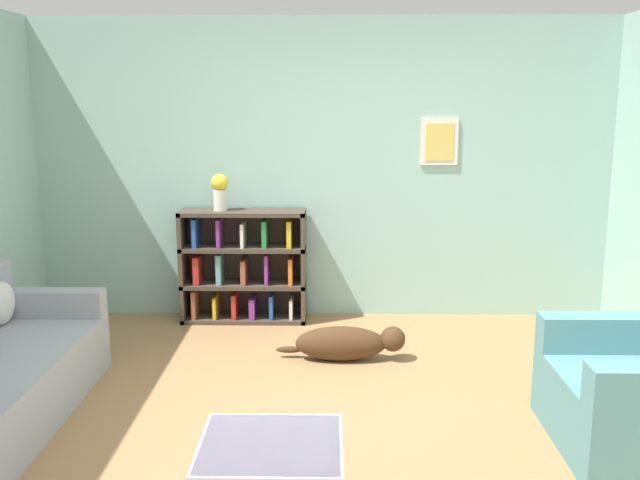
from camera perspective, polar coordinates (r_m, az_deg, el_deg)
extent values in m
plane|color=#997047|center=(4.43, -0.08, -14.48)|extent=(14.00, 14.00, 0.00)
cube|color=#93BCB2|center=(6.27, 0.24, 5.63)|extent=(5.60, 0.10, 2.60)
cube|color=silver|center=(6.26, 9.52, 7.76)|extent=(0.32, 0.02, 0.40)
cube|color=#DBBC56|center=(6.24, 9.54, 7.75)|extent=(0.24, 0.01, 0.32)
cube|color=#9399A3|center=(5.44, -21.13, -4.71)|extent=(0.84, 0.16, 0.19)
ellipsoid|color=beige|center=(5.33, -24.14, -4.66)|extent=(0.14, 0.30, 0.30)
cube|color=#42382D|center=(6.31, -10.84, -2.03)|extent=(0.04, 0.33, 0.98)
cube|color=#42382D|center=(6.18, -1.32, -2.10)|extent=(0.04, 0.33, 0.98)
cube|color=#42382D|center=(6.37, -5.96, -1.75)|extent=(1.08, 0.02, 0.98)
cube|color=#42382D|center=(6.35, -6.04, -6.20)|extent=(1.08, 0.33, 0.04)
cube|color=#42382D|center=(6.26, -6.10, -3.52)|extent=(1.08, 0.33, 0.04)
cube|color=#42382D|center=(6.19, -6.16, -0.61)|extent=(1.08, 0.33, 0.04)
cube|color=#42382D|center=(6.13, -6.22, 2.20)|extent=(1.08, 0.33, 0.04)
cube|color=brown|center=(6.36, -9.93, -5.02)|extent=(0.04, 0.24, 0.26)
cube|color=#B22823|center=(6.28, -9.74, -2.29)|extent=(0.05, 0.24, 0.24)
cube|color=#234C9E|center=(6.21, -9.89, 0.65)|extent=(0.04, 0.24, 0.24)
cube|color=gold|center=(6.34, -8.31, -5.31)|extent=(0.03, 0.24, 0.20)
cube|color=#60939E|center=(6.24, -8.00, -2.21)|extent=(0.04, 0.24, 0.26)
cube|color=#7A2D84|center=(6.18, -8.03, 0.63)|extent=(0.03, 0.24, 0.24)
cube|color=#B22823|center=(6.31, -6.80, -5.22)|extent=(0.04, 0.24, 0.23)
cube|color=brown|center=(6.22, -6.08, -2.46)|extent=(0.04, 0.24, 0.21)
cube|color=silver|center=(6.15, -6.16, 0.47)|extent=(0.03, 0.24, 0.21)
cube|color=#7A2D84|center=(6.30, -5.38, -5.40)|extent=(0.05, 0.24, 0.19)
cube|color=#7A2D84|center=(6.19, -4.26, -2.25)|extent=(0.03, 0.24, 0.26)
cube|color=#287A3D|center=(6.13, -4.42, 0.57)|extent=(0.04, 0.24, 0.23)
cube|color=#234C9E|center=(6.28, -3.87, -5.28)|extent=(0.03, 0.24, 0.22)
cube|color=orange|center=(6.18, -2.35, -2.40)|extent=(0.04, 0.24, 0.23)
cube|color=gold|center=(6.11, -2.46, 0.56)|extent=(0.04, 0.24, 0.23)
cube|color=silver|center=(6.27, -2.30, -5.44)|extent=(0.03, 0.24, 0.19)
cube|color=slate|center=(4.73, 23.03, -6.85)|extent=(1.00, 0.18, 0.22)
cube|color=silver|center=(3.19, -3.96, -16.14)|extent=(0.62, 0.57, 0.03)
ellipsoid|color=#472D19|center=(5.36, 1.68, -8.28)|extent=(0.68, 0.23, 0.26)
sphere|color=#472D19|center=(5.36, 5.85, -7.88)|extent=(0.19, 0.19, 0.19)
ellipsoid|color=#472D19|center=(5.42, -2.49, -8.75)|extent=(0.20, 0.05, 0.05)
cylinder|color=silver|center=(6.14, -7.99, 3.18)|extent=(0.11, 0.11, 0.18)
sphere|color=yellow|center=(6.12, -8.03, 4.58)|extent=(0.15, 0.15, 0.15)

